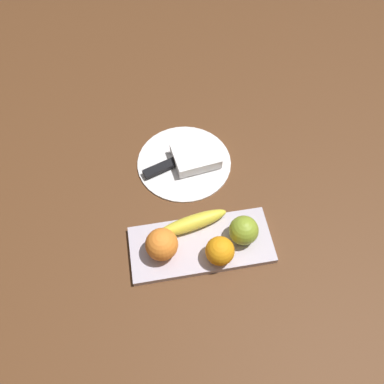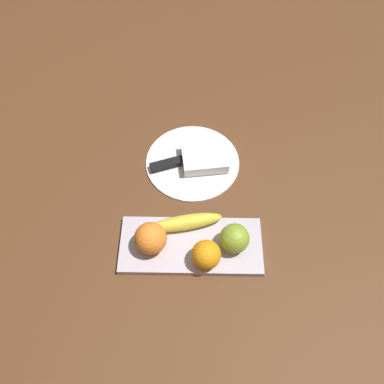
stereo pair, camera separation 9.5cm
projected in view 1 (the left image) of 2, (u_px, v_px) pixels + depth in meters
The scene contains 9 objects.
ground_plane at pixel (208, 261), 0.90m from camera, with size 2.40×2.40×0.00m, color #58331B.
fruit_tray at pixel (201, 245), 0.92m from camera, with size 0.32×0.14×0.02m, color #BFB3C2.
apple at pixel (244, 230), 0.89m from camera, with size 0.07×0.07×0.07m, color #89A42D.
banana at pixel (192, 223), 0.92m from camera, with size 0.17×0.04×0.04m, color yellow.
orange_near_apple at pixel (162, 244), 0.87m from camera, with size 0.07×0.07×0.07m, color orange.
orange_near_banana at pixel (220, 251), 0.87m from camera, with size 0.06×0.06×0.06m, color orange.
dinner_plate at pixel (184, 162), 1.05m from camera, with size 0.24×0.24×0.01m, color white.
folded_napkin at pixel (196, 156), 1.03m from camera, with size 0.11×0.09×0.03m, color white.
knife at pixel (166, 166), 1.03m from camera, with size 0.18×0.08×0.01m.
Camera 1 is at (-0.09, -0.34, 0.85)m, focal length 37.74 mm.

